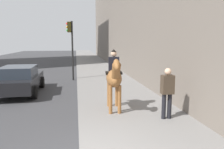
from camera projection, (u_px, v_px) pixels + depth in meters
name	position (u px, v px, depth m)	size (l,w,h in m)	color
mounted_horse_near	(114.00, 77.00, 7.93)	(2.15, 0.68, 2.28)	brown
pedestrian_greeting	(167.00, 90.00, 7.11)	(0.27, 0.40, 1.70)	black
car_near_lane	(20.00, 79.00, 11.07)	(4.14, 2.03, 1.44)	black
traffic_light_near_curb	(71.00, 41.00, 14.65)	(0.20, 0.44, 4.03)	black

